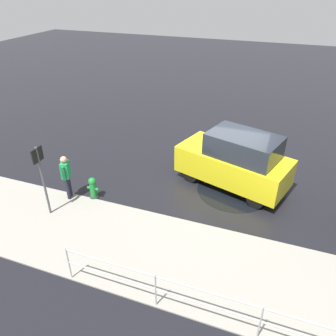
{
  "coord_description": "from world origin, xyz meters",
  "views": [
    {
      "loc": [
        -1.5,
        10.25,
        6.67
      ],
      "look_at": [
        1.84,
        1.17,
        0.9
      ],
      "focal_mm": 35.0,
      "sensor_mm": 36.0,
      "label": 1
    }
  ],
  "objects_px": {
    "sign_post": "(41,172)",
    "pedestrian": "(66,174)",
    "moving_hatchback": "(235,161)",
    "fire_hydrant": "(93,188)"
  },
  "relations": [
    {
      "from": "fire_hydrant",
      "to": "pedestrian",
      "type": "xyz_separation_m",
      "value": [
        0.77,
        0.28,
        0.56
      ]
    },
    {
      "from": "pedestrian",
      "to": "sign_post",
      "type": "height_order",
      "value": "sign_post"
    },
    {
      "from": "moving_hatchback",
      "to": "fire_hydrant",
      "type": "xyz_separation_m",
      "value": [
        4.34,
        2.44,
        -0.63
      ]
    },
    {
      "from": "sign_post",
      "to": "pedestrian",
      "type": "bearing_deg",
      "value": -95.36
    },
    {
      "from": "sign_post",
      "to": "fire_hydrant",
      "type": "bearing_deg",
      "value": -124.62
    },
    {
      "from": "moving_hatchback",
      "to": "pedestrian",
      "type": "relative_size",
      "value": 2.61
    },
    {
      "from": "moving_hatchback",
      "to": "pedestrian",
      "type": "xyz_separation_m",
      "value": [
        5.11,
        2.72,
        -0.07
      ]
    },
    {
      "from": "fire_hydrant",
      "to": "pedestrian",
      "type": "bearing_deg",
      "value": 20.31
    },
    {
      "from": "sign_post",
      "to": "moving_hatchback",
      "type": "bearing_deg",
      "value": -144.69
    },
    {
      "from": "moving_hatchback",
      "to": "sign_post",
      "type": "relative_size",
      "value": 1.76
    }
  ]
}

